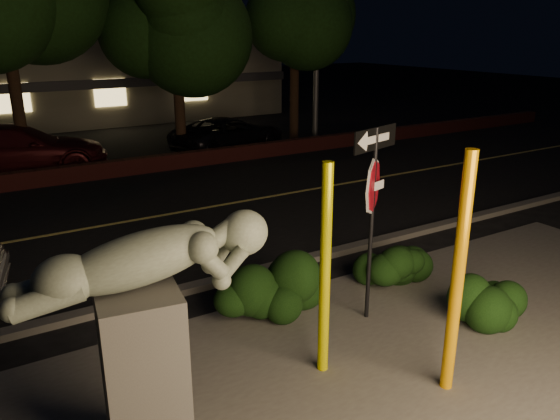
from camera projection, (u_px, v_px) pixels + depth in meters
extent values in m
plane|color=black|center=(137.00, 185.00, 15.76)|extent=(90.00, 90.00, 0.00)
cube|color=#4C4944|center=(404.00, 388.00, 6.83)|extent=(14.00, 6.00, 0.02)
cube|color=black|center=(174.00, 214.00, 13.32)|extent=(80.00, 8.00, 0.01)
cube|color=#CDB452|center=(174.00, 213.00, 13.32)|extent=(80.00, 0.12, 0.00)
cube|color=#4C4944|center=(255.00, 272.00, 9.98)|extent=(80.00, 0.25, 0.12)
cube|color=#4A1917|center=(123.00, 168.00, 16.73)|extent=(40.00, 0.35, 0.50)
cube|color=black|center=(83.00, 144.00, 21.44)|extent=(40.00, 12.00, 0.01)
cube|color=#696554|center=(42.00, 77.00, 27.30)|extent=(22.00, 10.00, 4.00)
cube|color=#333338|center=(62.00, 86.00, 23.16)|extent=(22.00, 0.20, 0.40)
cube|color=#FFD87F|center=(12.00, 98.00, 22.35)|extent=(1.40, 0.08, 1.20)
cube|color=#FFD87F|center=(110.00, 93.00, 24.31)|extent=(1.40, 0.08, 1.20)
cube|color=#FFD87F|center=(194.00, 88.00, 26.28)|extent=(1.40, 0.08, 1.20)
cylinder|color=black|center=(17.00, 105.00, 16.46)|extent=(0.36, 0.36, 4.25)
cylinder|color=black|center=(179.00, 100.00, 18.63)|extent=(0.36, 0.36, 4.00)
cylinder|color=black|center=(294.00, 92.00, 21.51)|extent=(0.36, 0.36, 3.90)
cylinder|color=#D7D200|center=(325.00, 272.00, 6.78)|extent=(0.14, 0.14, 2.82)
cylinder|color=#F1A107|center=(458.00, 277.00, 6.39)|extent=(0.15, 0.15, 3.05)
cylinder|color=black|center=(371.00, 228.00, 8.06)|extent=(0.06, 0.06, 2.99)
cube|color=white|center=(374.00, 186.00, 7.86)|extent=(0.44, 0.16, 0.13)
cube|color=black|center=(376.00, 139.00, 7.64)|extent=(0.98, 0.31, 0.32)
cube|color=white|center=(376.00, 139.00, 7.64)|extent=(0.62, 0.20, 0.13)
cube|color=#4C4944|center=(145.00, 382.00, 5.38)|extent=(0.86, 0.86, 1.96)
sphere|color=gray|center=(244.00, 233.00, 5.33)|extent=(0.46, 0.46, 0.46)
ellipsoid|color=black|center=(273.00, 288.00, 8.38)|extent=(1.93, 0.96, 0.99)
ellipsoid|color=black|center=(394.00, 258.00, 9.52)|extent=(1.64, 1.17, 0.97)
ellipsoid|color=black|center=(489.00, 296.00, 8.28)|extent=(1.35, 0.94, 0.87)
imported|color=#420F13|center=(16.00, 150.00, 16.73)|extent=(5.65, 3.08, 1.55)
imported|color=black|center=(229.00, 134.00, 20.16)|extent=(4.80, 3.07, 1.23)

